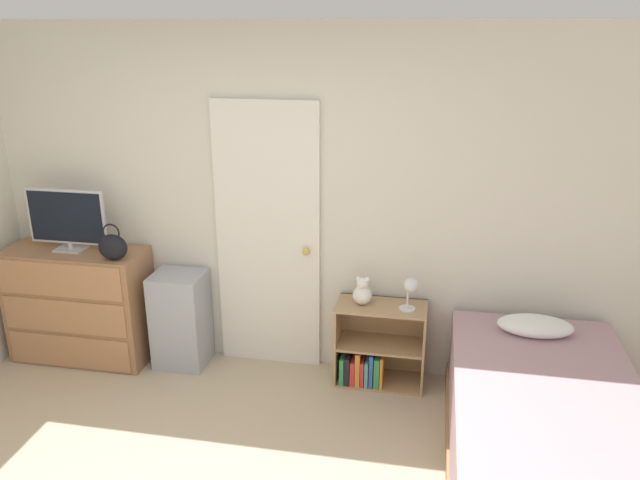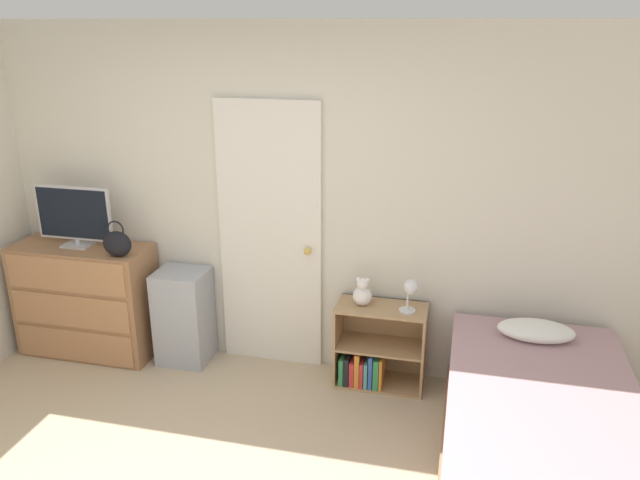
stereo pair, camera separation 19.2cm
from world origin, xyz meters
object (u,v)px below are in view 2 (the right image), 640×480
Objects in this scene: tv at (74,215)px; bookshelf at (374,353)px; dresser at (87,300)px; storage_bin at (184,316)px; handbag at (117,243)px; bed at (540,440)px; teddy_bear at (362,293)px; desk_lamp at (411,290)px.

bookshelf is at bearing 1.17° from tv.
bookshelf is (2.30, 0.06, -0.21)m from dresser.
tv reaches higher than storage_bin.
tv is 0.83× the size of storage_bin.
handbag reaches higher than bed.
teddy_bear is 0.85× the size of desk_lamp.
desk_lamp reaches higher than bookshelf.
dresser is at bearing 163.81° from handbag.
desk_lamp is at bearing 0.35° from dresser.
storage_bin is 2.70m from bed.
desk_lamp is at bearing -7.55° from teddy_bear.
handbag is at bearing 167.64° from bed.
dresser reaches higher than bookshelf.
dresser is 2.31m from bookshelf.
handbag is 3.12m from bed.
bookshelf is 0.60m from desk_lamp.
tv is 2.49m from bookshelf.
desk_lamp is (2.14, 0.13, -0.21)m from handbag.
teddy_bear is at bearing 1.58° from dresser.
tv is 2.25× the size of handbag.
tv is at bearing -179.94° from desk_lamp.
storage_bin is (0.40, 0.17, -0.63)m from handbag.
handbag reaches higher than bookshelf.
desk_lamp is at bearing -1.11° from storage_bin.
storage_bin is at bearing 2.50° from tv.
desk_lamp is at bearing -10.32° from bookshelf.
bookshelf is at bearing 0.44° from storage_bin.
handbag is 1.83m from teddy_bear.
dresser reaches higher than bed.
bookshelf is (1.89, 0.18, -0.76)m from handbag.
handbag reaches higher than desk_lamp.
bed is (0.84, -0.78, -0.50)m from desk_lamp.
dresser is 3.47m from bed.
tv reaches higher than handbag.
tv reaches higher than dresser.
desk_lamp is (2.54, 0.02, 0.34)m from dresser.
handbag is 2.05m from bookshelf.
desk_lamp is (2.56, 0.00, -0.35)m from tv.
bed is (1.18, -0.83, -0.42)m from teddy_bear.
bed is at bearing -17.66° from storage_bin.
teddy_bear reaches higher than storage_bin.
teddy_bear is 0.11× the size of bed.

